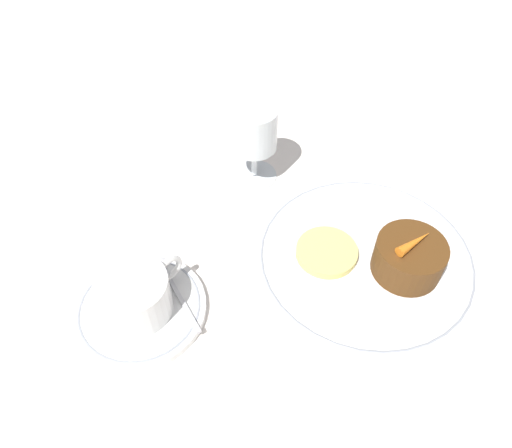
{
  "coord_description": "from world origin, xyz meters",
  "views": [
    {
      "loc": [
        -0.35,
        -0.19,
        0.5
      ],
      "look_at": [
        -0.07,
        0.09,
        0.04
      ],
      "focal_mm": 35.0,
      "sensor_mm": 36.0,
      "label": 1
    }
  ],
  "objects_px": {
    "dinner_plate": "(365,259)",
    "coffee_cup": "(135,294)",
    "fork": "(428,174)",
    "dessert_cake": "(409,258)",
    "wine_glass": "(254,134)"
  },
  "relations": [
    {
      "from": "coffee_cup",
      "to": "fork",
      "type": "distance_m",
      "value": 0.44
    },
    {
      "from": "coffee_cup",
      "to": "fork",
      "type": "bearing_deg",
      "value": -14.12
    },
    {
      "from": "dinner_plate",
      "to": "dessert_cake",
      "type": "height_order",
      "value": "dessert_cake"
    },
    {
      "from": "dessert_cake",
      "to": "coffee_cup",
      "type": "bearing_deg",
      "value": 144.36
    },
    {
      "from": "dinner_plate",
      "to": "fork",
      "type": "relative_size",
      "value": 1.49
    },
    {
      "from": "dinner_plate",
      "to": "dessert_cake",
      "type": "distance_m",
      "value": 0.05
    },
    {
      "from": "dinner_plate",
      "to": "coffee_cup",
      "type": "height_order",
      "value": "coffee_cup"
    },
    {
      "from": "dinner_plate",
      "to": "fork",
      "type": "bearing_deg",
      "value": 8.84
    },
    {
      "from": "fork",
      "to": "dessert_cake",
      "type": "height_order",
      "value": "dessert_cake"
    },
    {
      "from": "dinner_plate",
      "to": "fork",
      "type": "xyz_separation_m",
      "value": [
        0.19,
        0.03,
        -0.01
      ]
    },
    {
      "from": "fork",
      "to": "coffee_cup",
      "type": "bearing_deg",
      "value": 165.88
    },
    {
      "from": "dinner_plate",
      "to": "wine_glass",
      "type": "bearing_deg",
      "value": 86.32
    },
    {
      "from": "fork",
      "to": "dinner_plate",
      "type": "bearing_deg",
      "value": -171.16
    },
    {
      "from": "dinner_plate",
      "to": "dessert_cake",
      "type": "relative_size",
      "value": 3.4
    },
    {
      "from": "fork",
      "to": "dessert_cake",
      "type": "distance_m",
      "value": 0.19
    }
  ]
}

